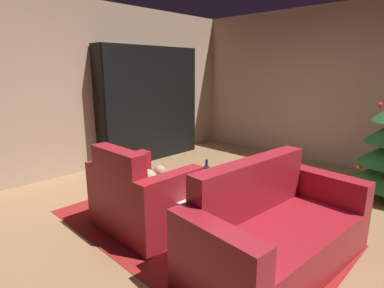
% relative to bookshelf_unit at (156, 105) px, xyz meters
% --- Properties ---
extents(ground_plane, '(6.72, 6.72, 0.00)m').
position_rel_bookshelf_unit_xyz_m(ground_plane, '(2.46, -0.97, -1.00)').
color(ground_plane, '#926C48').
extents(wall_back, '(5.47, 0.06, 2.68)m').
position_rel_bookshelf_unit_xyz_m(wall_back, '(2.46, 1.85, 0.34)').
color(wall_back, tan).
rests_on(wall_back, ground).
extents(wall_left, '(0.06, 5.72, 2.68)m').
position_rel_bookshelf_unit_xyz_m(wall_left, '(-0.24, -0.97, 0.34)').
color(wall_left, tan).
rests_on(wall_left, ground).
extents(area_rug, '(2.91, 1.82, 0.01)m').
position_rel_bookshelf_unit_xyz_m(area_rug, '(2.37, -1.47, -1.00)').
color(area_rug, maroon).
rests_on(area_rug, ground).
extents(bookshelf_unit, '(0.33, 2.03, 2.03)m').
position_rel_bookshelf_unit_xyz_m(bookshelf_unit, '(0.00, 0.00, 0.00)').
color(bookshelf_unit, black).
rests_on(bookshelf_unit, ground).
extents(armchair_red, '(1.00, 0.75, 0.91)m').
position_rel_bookshelf_unit_xyz_m(armchair_red, '(2.00, -1.85, -0.67)').
color(armchair_red, maroon).
rests_on(armchair_red, ground).
extents(couch_red, '(0.94, 1.79, 0.87)m').
position_rel_bookshelf_unit_xyz_m(couch_red, '(3.30, -1.43, -0.70)').
color(couch_red, maroon).
rests_on(couch_red, ground).
extents(coffee_table, '(0.67, 0.67, 0.44)m').
position_rel_bookshelf_unit_xyz_m(coffee_table, '(2.43, -1.50, -0.61)').
color(coffee_table, black).
rests_on(coffee_table, ground).
extents(book_stack_on_table, '(0.20, 0.15, 0.07)m').
position_rel_bookshelf_unit_xyz_m(book_stack_on_table, '(2.46, -1.47, -0.53)').
color(book_stack_on_table, '#3A854E').
rests_on(book_stack_on_table, coffee_table).
extents(bottle_on_table, '(0.07, 0.07, 0.29)m').
position_rel_bookshelf_unit_xyz_m(bottle_on_table, '(2.42, -1.31, -0.45)').
color(bottle_on_table, navy).
rests_on(bottle_on_table, coffee_table).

